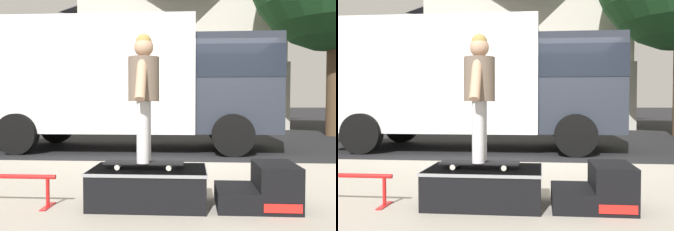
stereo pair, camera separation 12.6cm
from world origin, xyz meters
TOP-DOWN VIEW (x-y plane):
  - ground_plane at (0.00, 0.00)m, footprint 140.00×140.00m
  - sidewalk_slab at (0.00, -3.00)m, footprint 50.00×5.00m
  - skate_box at (-0.99, -3.14)m, footprint 1.15×0.69m
  - kicker_ramp at (0.13, -3.14)m, footprint 0.77×0.62m
  - skateboard at (-1.03, -3.18)m, footprint 0.78×0.21m
  - skater_kid at (-1.03, -3.18)m, footprint 0.30×0.65m
  - box_truck at (-2.02, 2.20)m, footprint 6.91×2.63m
  - house_behind at (-1.06, 12.69)m, footprint 9.54×8.23m

SIDE VIEW (x-z plane):
  - ground_plane at x=0.00m, z-range 0.00..0.00m
  - sidewalk_slab at x=0.00m, z-range 0.00..0.12m
  - kicker_ramp at x=0.13m, z-range 0.08..0.51m
  - skate_box at x=-0.99m, z-range 0.13..0.51m
  - skateboard at x=-1.03m, z-range 0.51..0.58m
  - skater_kid at x=-1.03m, z-range 0.67..1.93m
  - box_truck at x=-2.02m, z-range 0.18..3.23m
  - house_behind at x=-1.06m, z-range 0.04..8.44m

